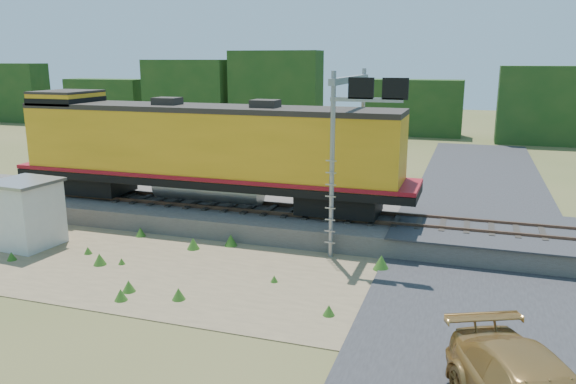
% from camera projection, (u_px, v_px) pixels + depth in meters
% --- Properties ---
extents(ground, '(140.00, 140.00, 0.00)m').
position_uv_depth(ground, '(260.00, 283.00, 18.35)').
color(ground, '#475123').
rests_on(ground, ground).
extents(ballast, '(70.00, 5.00, 0.80)m').
position_uv_depth(ballast, '(311.00, 222.00, 23.80)').
color(ballast, slate).
rests_on(ballast, ground).
extents(rails, '(70.00, 1.54, 0.16)m').
position_uv_depth(rails, '(311.00, 211.00, 23.69)').
color(rails, brown).
rests_on(rails, ballast).
extents(dirt_shoulder, '(26.00, 8.00, 0.03)m').
position_uv_depth(dirt_shoulder, '(211.00, 271.00, 19.42)').
color(dirt_shoulder, '#8C7754').
rests_on(dirt_shoulder, ground).
extents(road, '(7.00, 66.00, 0.86)m').
position_uv_depth(road, '(486.00, 300.00, 16.88)').
color(road, '#38383A').
rests_on(road, ground).
extents(tree_line_north, '(130.00, 3.00, 6.50)m').
position_uv_depth(tree_line_north, '(405.00, 104.00, 52.75)').
color(tree_line_north, '#193D16').
rests_on(tree_line_north, ground).
extents(weed_clumps, '(15.00, 6.20, 0.56)m').
position_uv_depth(weed_clumps, '(167.00, 270.00, 19.51)').
color(weed_clumps, '#30621C').
rests_on(weed_clumps, ground).
extents(locomotive, '(18.44, 2.81, 4.76)m').
position_uv_depth(locomotive, '(201.00, 149.00, 24.67)').
color(locomotive, black).
rests_on(locomotive, rails).
extents(shed, '(2.40, 2.40, 2.64)m').
position_uv_depth(shed, '(27.00, 213.00, 21.71)').
color(shed, silver).
rests_on(shed, ground).
extents(signal_gantry, '(2.68, 6.20, 6.76)m').
position_uv_depth(signal_gantry, '(355.00, 114.00, 21.53)').
color(signal_gantry, gray).
rests_on(signal_gantry, ground).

